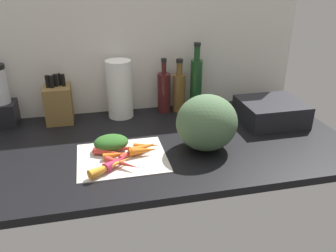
# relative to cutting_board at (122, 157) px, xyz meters

# --- Properties ---
(ground_plane) EXTENTS (1.70, 0.80, 0.03)m
(ground_plane) POSITION_rel_cutting_board_xyz_m (0.10, 0.12, -0.02)
(ground_plane) COLOR black
(wall_back) EXTENTS (1.70, 0.03, 0.60)m
(wall_back) POSITION_rel_cutting_board_xyz_m (0.10, 0.50, 0.30)
(wall_back) COLOR silver
(wall_back) RESTS_ON ground_plane
(cutting_board) EXTENTS (0.33, 0.28, 0.01)m
(cutting_board) POSITION_rel_cutting_board_xyz_m (0.00, 0.00, 0.00)
(cutting_board) COLOR beige
(cutting_board) RESTS_ON ground_plane
(carrot_0) EXTENTS (0.11, 0.03, 0.02)m
(carrot_0) POSITION_rel_cutting_board_xyz_m (-0.02, -0.00, 0.02)
(carrot_0) COLOR orange
(carrot_0) RESTS_ON cutting_board
(carrot_1) EXTENTS (0.17, 0.07, 0.03)m
(carrot_1) POSITION_rel_cutting_board_xyz_m (0.02, 0.03, 0.02)
(carrot_1) COLOR red
(carrot_1) RESTS_ON cutting_board
(carrot_2) EXTENTS (0.14, 0.09, 0.03)m
(carrot_2) POSITION_rel_cutting_board_xyz_m (-0.04, 0.01, 0.02)
(carrot_2) COLOR red
(carrot_2) RESTS_ON cutting_board
(carrot_3) EXTENTS (0.12, 0.11, 0.03)m
(carrot_3) POSITION_rel_cutting_board_xyz_m (-0.01, -0.08, 0.02)
(carrot_3) COLOR red
(carrot_3) RESTS_ON cutting_board
(carrot_4) EXTENTS (0.12, 0.08, 0.04)m
(carrot_4) POSITION_rel_cutting_board_xyz_m (0.09, 0.02, 0.02)
(carrot_4) COLOR orange
(carrot_4) RESTS_ON cutting_board
(carrot_5) EXTENTS (0.17, 0.05, 0.03)m
(carrot_5) POSITION_rel_cutting_board_xyz_m (0.03, 0.04, 0.02)
(carrot_5) COLOR #B2264C
(carrot_5) RESTS_ON cutting_board
(carrot_6) EXTENTS (0.17, 0.12, 0.03)m
(carrot_6) POSITION_rel_cutting_board_xyz_m (-0.05, -0.09, 0.02)
(carrot_6) COLOR orange
(carrot_6) RESTS_ON cutting_board
(carrot_7) EXTENTS (0.10, 0.09, 0.03)m
(carrot_7) POSITION_rel_cutting_board_xyz_m (-0.03, -0.06, 0.02)
(carrot_7) COLOR #B2264C
(carrot_7) RESTS_ON cutting_board
(carrot_8) EXTENTS (0.13, 0.06, 0.03)m
(carrot_8) POSITION_rel_cutting_board_xyz_m (-0.02, 0.07, 0.02)
(carrot_8) COLOR orange
(carrot_8) RESTS_ON cutting_board
(carrot_9) EXTENTS (0.11, 0.10, 0.02)m
(carrot_9) POSITION_rel_cutting_board_xyz_m (0.04, 0.01, 0.01)
(carrot_9) COLOR red
(carrot_9) RESTS_ON cutting_board
(carrot_10) EXTENTS (0.11, 0.04, 0.02)m
(carrot_10) POSITION_rel_cutting_board_xyz_m (0.10, 0.05, 0.01)
(carrot_10) COLOR orange
(carrot_10) RESTS_ON cutting_board
(carrot_11) EXTENTS (0.11, 0.04, 0.03)m
(carrot_11) POSITION_rel_cutting_board_xyz_m (0.08, -0.00, 0.02)
(carrot_11) COLOR orange
(carrot_11) RESTS_ON cutting_board
(carrot_greens_pile) EXTENTS (0.13, 0.10, 0.06)m
(carrot_greens_pile) POSITION_rel_cutting_board_xyz_m (-0.03, 0.07, 0.03)
(carrot_greens_pile) COLOR #2D6023
(carrot_greens_pile) RESTS_ON cutting_board
(winter_squash) EXTENTS (0.24, 0.22, 0.22)m
(winter_squash) POSITION_rel_cutting_board_xyz_m (0.34, 0.01, 0.11)
(winter_squash) COLOR #4C6B47
(winter_squash) RESTS_ON ground_plane
(knife_block) EXTENTS (0.12, 0.13, 0.23)m
(knife_block) POSITION_rel_cutting_board_xyz_m (-0.24, 0.41, 0.08)
(knife_block) COLOR brown
(knife_block) RESTS_ON ground_plane
(blender_appliance) EXTENTS (0.12, 0.12, 0.28)m
(blender_appliance) POSITION_rel_cutting_board_xyz_m (-0.49, 0.43, 0.12)
(blender_appliance) COLOR black
(blender_appliance) RESTS_ON ground_plane
(paper_towel_roll) EXTENTS (0.12, 0.12, 0.27)m
(paper_towel_roll) POSITION_rel_cutting_board_xyz_m (0.04, 0.41, 0.13)
(paper_towel_roll) COLOR white
(paper_towel_roll) RESTS_ON ground_plane
(bottle_0) EXTENTS (0.06, 0.06, 0.27)m
(bottle_0) POSITION_rel_cutting_board_xyz_m (0.26, 0.42, 0.10)
(bottle_0) COLOR #471919
(bottle_0) RESTS_ON ground_plane
(bottle_1) EXTENTS (0.06, 0.06, 0.26)m
(bottle_1) POSITION_rel_cutting_board_xyz_m (0.33, 0.41, 0.10)
(bottle_1) COLOR brown
(bottle_1) RESTS_ON ground_plane
(bottle_2) EXTENTS (0.06, 0.06, 0.34)m
(bottle_2) POSITION_rel_cutting_board_xyz_m (0.42, 0.42, 0.14)
(bottle_2) COLOR #19421E
(bottle_2) RESTS_ON ground_plane
(dish_rack) EXTENTS (0.28, 0.25, 0.10)m
(dish_rack) POSITION_rel_cutting_board_xyz_m (0.71, 0.19, 0.05)
(dish_rack) COLOR black
(dish_rack) RESTS_ON ground_plane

